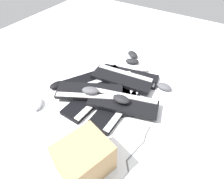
% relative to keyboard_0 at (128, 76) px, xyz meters
% --- Properties ---
extents(ground_plane, '(3.20, 3.20, 0.00)m').
position_rel_keyboard_0_xyz_m(ground_plane, '(-0.21, -0.06, -0.01)').
color(ground_plane, white).
extents(keyboard_0, '(0.23, 0.46, 0.03)m').
position_rel_keyboard_0_xyz_m(keyboard_0, '(0.00, 0.00, 0.00)').
color(keyboard_0, black).
rests_on(keyboard_0, ground).
extents(keyboard_1, '(0.46, 0.35, 0.03)m').
position_rel_keyboard_0_xyz_m(keyboard_1, '(-0.16, 0.20, 0.00)').
color(keyboard_1, black).
rests_on(keyboard_1, ground).
extents(keyboard_2, '(0.45, 0.17, 0.03)m').
position_rel_keyboard_0_xyz_m(keyboard_2, '(-0.33, 0.10, 0.00)').
color(keyboard_2, black).
rests_on(keyboard_2, ground).
extents(keyboard_3, '(0.44, 0.16, 0.03)m').
position_rel_keyboard_0_xyz_m(keyboard_3, '(-0.31, -0.08, 0.00)').
color(keyboard_3, black).
rests_on(keyboard_3, ground).
extents(keyboard_4, '(0.44, 0.39, 0.03)m').
position_rel_keyboard_0_xyz_m(keyboard_4, '(-0.17, -0.06, 0.00)').
color(keyboard_4, black).
rests_on(keyboard_4, ground).
extents(keyboard_5, '(0.27, 0.46, 0.03)m').
position_rel_keyboard_0_xyz_m(keyboard_5, '(-0.29, -0.12, 0.03)').
color(keyboard_5, black).
rests_on(keyboard_5, keyboard_3).
extents(keyboard_6, '(0.20, 0.45, 0.03)m').
position_rel_keyboard_0_xyz_m(keyboard_6, '(-0.08, 0.01, 0.03)').
color(keyboard_6, black).
rests_on(keyboard_6, keyboard_0).
extents(keyboard_7, '(0.34, 0.46, 0.03)m').
position_rel_keyboard_0_xyz_m(keyboard_7, '(-0.32, 0.12, 0.03)').
color(keyboard_7, black).
rests_on(keyboard_7, keyboard_2).
extents(mouse_0, '(0.07, 0.11, 0.04)m').
position_rel_keyboard_0_xyz_m(mouse_0, '(0.02, -0.28, 0.01)').
color(mouse_0, '#4C4C51').
rests_on(mouse_0, ground).
extents(mouse_1, '(0.07, 0.11, 0.04)m').
position_rel_keyboard_0_xyz_m(mouse_1, '(0.13, -0.04, 0.01)').
color(mouse_1, silver).
rests_on(mouse_1, ground).
extents(mouse_2, '(0.07, 0.11, 0.04)m').
position_rel_keyboard_0_xyz_m(mouse_2, '(-0.30, -0.11, 0.07)').
color(mouse_2, black).
rests_on(mouse_2, keyboard_5).
extents(mouse_3, '(0.11, 0.13, 0.04)m').
position_rel_keyboard_0_xyz_m(mouse_3, '(0.28, 0.11, 0.01)').
color(mouse_3, black).
rests_on(mouse_3, ground).
extents(mouse_4, '(0.13, 0.12, 0.04)m').
position_rel_keyboard_0_xyz_m(mouse_4, '(-0.57, 0.35, 0.01)').
color(mouse_4, '#B7B7BC').
rests_on(mouse_4, ground).
extents(mouse_5, '(0.10, 0.13, 0.04)m').
position_rel_keyboard_0_xyz_m(mouse_5, '(-0.34, 0.10, 0.07)').
color(mouse_5, '#4C4C51').
rests_on(mouse_5, keyboard_7).
extents(mouse_6, '(0.13, 0.10, 0.04)m').
position_rel_keyboard_0_xyz_m(mouse_6, '(-0.37, 0.38, 0.01)').
color(mouse_6, black).
rests_on(mouse_6, ground).
extents(mouse_7, '(0.10, 0.13, 0.04)m').
position_rel_keyboard_0_xyz_m(mouse_7, '(0.18, 0.06, 0.01)').
color(mouse_7, black).
rests_on(mouse_7, ground).
extents(cable_0, '(0.63, 0.29, 0.01)m').
position_rel_keyboard_0_xyz_m(cable_0, '(-0.70, -0.28, -0.01)').
color(cable_0, '#59595B').
rests_on(cable_0, ground).
extents(cardboard_box, '(0.28, 0.26, 0.18)m').
position_rel_keyboard_0_xyz_m(cardboard_box, '(-0.74, -0.16, 0.08)').
color(cardboard_box, tan).
rests_on(cardboard_box, ground).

